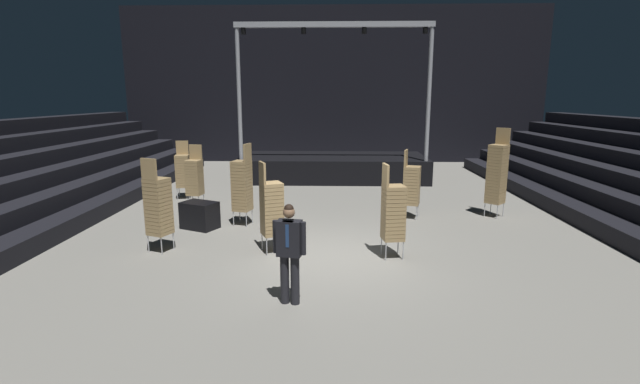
{
  "coord_description": "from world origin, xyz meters",
  "views": [
    {
      "loc": [
        -0.02,
        -9.44,
        3.42
      ],
      "look_at": [
        -0.29,
        0.16,
        1.4
      ],
      "focal_mm": 25.44,
      "sensor_mm": 36.0,
      "label": 1
    }
  ],
  "objects_px": {
    "chair_stack_front_left": "(393,211)",
    "equipment_road_case": "(200,215)",
    "chair_stack_mid_centre": "(242,185)",
    "chair_stack_rear_right": "(194,177)",
    "chair_stack_mid_right": "(271,208)",
    "chair_stack_rear_left": "(411,184)",
    "stage_riser": "(333,165)",
    "man_with_tie": "(289,248)",
    "chair_stack_front_right": "(183,170)",
    "chair_stack_rear_centre": "(158,205)",
    "chair_stack_mid_left": "(497,173)"
  },
  "relations": [
    {
      "from": "chair_stack_front_right",
      "to": "chair_stack_mid_right",
      "type": "xyz_separation_m",
      "value": [
        3.75,
        -5.39,
        0.04
      ]
    },
    {
      "from": "chair_stack_mid_left",
      "to": "chair_stack_rear_right",
      "type": "height_order",
      "value": "chair_stack_mid_left"
    },
    {
      "from": "chair_stack_front_left",
      "to": "chair_stack_mid_right",
      "type": "bearing_deg",
      "value": -104.24
    },
    {
      "from": "man_with_tie",
      "to": "chair_stack_mid_centre",
      "type": "bearing_deg",
      "value": -58.96
    },
    {
      "from": "chair_stack_rear_left",
      "to": "equipment_road_case",
      "type": "distance_m",
      "value": 5.91
    },
    {
      "from": "chair_stack_rear_centre",
      "to": "equipment_road_case",
      "type": "bearing_deg",
      "value": 101.18
    },
    {
      "from": "chair_stack_front_left",
      "to": "chair_stack_mid_left",
      "type": "relative_size",
      "value": 0.8
    },
    {
      "from": "chair_stack_front_left",
      "to": "chair_stack_rear_left",
      "type": "distance_m",
      "value": 3.42
    },
    {
      "from": "chair_stack_mid_centre",
      "to": "chair_stack_mid_left",
      "type": "bearing_deg",
      "value": -66.54
    },
    {
      "from": "chair_stack_front_left",
      "to": "chair_stack_front_right",
      "type": "bearing_deg",
      "value": -140.0
    },
    {
      "from": "chair_stack_mid_left",
      "to": "chair_stack_rear_centre",
      "type": "distance_m",
      "value": 9.2
    },
    {
      "from": "chair_stack_mid_right",
      "to": "equipment_road_case",
      "type": "height_order",
      "value": "chair_stack_mid_right"
    },
    {
      "from": "chair_stack_front_left",
      "to": "chair_stack_mid_centre",
      "type": "xyz_separation_m",
      "value": [
        -3.72,
        2.46,
        0.08
      ]
    },
    {
      "from": "chair_stack_mid_right",
      "to": "chair_stack_rear_centre",
      "type": "distance_m",
      "value": 2.52
    },
    {
      "from": "stage_riser",
      "to": "chair_stack_mid_centre",
      "type": "xyz_separation_m",
      "value": [
        -2.45,
        -7.24,
        0.53
      ]
    },
    {
      "from": "chair_stack_mid_centre",
      "to": "equipment_road_case",
      "type": "xyz_separation_m",
      "value": [
        -1.08,
        -0.38,
        -0.75
      ]
    },
    {
      "from": "chair_stack_rear_right",
      "to": "equipment_road_case",
      "type": "distance_m",
      "value": 2.55
    },
    {
      "from": "chair_stack_front_left",
      "to": "equipment_road_case",
      "type": "relative_size",
      "value": 2.28
    },
    {
      "from": "chair_stack_front_left",
      "to": "chair_stack_front_right",
      "type": "relative_size",
      "value": 1.04
    },
    {
      "from": "chair_stack_mid_right",
      "to": "chair_stack_rear_centre",
      "type": "height_order",
      "value": "chair_stack_rear_centre"
    },
    {
      "from": "man_with_tie",
      "to": "chair_stack_mid_right",
      "type": "distance_m",
      "value": 2.66
    },
    {
      "from": "stage_riser",
      "to": "chair_stack_rear_right",
      "type": "height_order",
      "value": "stage_riser"
    },
    {
      "from": "equipment_road_case",
      "to": "chair_stack_rear_right",
      "type": "bearing_deg",
      "value": 109.14
    },
    {
      "from": "chair_stack_rear_right",
      "to": "equipment_road_case",
      "type": "bearing_deg",
      "value": 117.39
    },
    {
      "from": "stage_riser",
      "to": "equipment_road_case",
      "type": "xyz_separation_m",
      "value": [
        -3.53,
        -7.62,
        -0.23
      ]
    },
    {
      "from": "man_with_tie",
      "to": "chair_stack_front_left",
      "type": "height_order",
      "value": "chair_stack_front_left"
    },
    {
      "from": "chair_stack_mid_centre",
      "to": "chair_stack_rear_right",
      "type": "relative_size",
      "value": 1.13
    },
    {
      "from": "chair_stack_mid_centre",
      "to": "equipment_road_case",
      "type": "height_order",
      "value": "chair_stack_mid_centre"
    },
    {
      "from": "man_with_tie",
      "to": "chair_stack_mid_right",
      "type": "bearing_deg",
      "value": -64.87
    },
    {
      "from": "man_with_tie",
      "to": "chair_stack_mid_right",
      "type": "xyz_separation_m",
      "value": [
        -0.64,
        2.59,
        0.05
      ]
    },
    {
      "from": "chair_stack_rear_right",
      "to": "chair_stack_mid_right",
      "type": "bearing_deg",
      "value": 133.88
    },
    {
      "from": "man_with_tie",
      "to": "chair_stack_front_right",
      "type": "distance_m",
      "value": 9.11
    },
    {
      "from": "chair_stack_rear_left",
      "to": "chair_stack_rear_right",
      "type": "height_order",
      "value": "same"
    },
    {
      "from": "chair_stack_front_left",
      "to": "stage_riser",
      "type": "bearing_deg",
      "value": 179.02
    },
    {
      "from": "man_with_tie",
      "to": "chair_stack_rear_left",
      "type": "height_order",
      "value": "chair_stack_rear_left"
    },
    {
      "from": "chair_stack_mid_left",
      "to": "chair_stack_rear_centre",
      "type": "relative_size",
      "value": 1.2
    },
    {
      "from": "chair_stack_front_left",
      "to": "chair_stack_mid_centre",
      "type": "relative_size",
      "value": 0.92
    },
    {
      "from": "chair_stack_mid_right",
      "to": "chair_stack_rear_left",
      "type": "relative_size",
      "value": 1.04
    },
    {
      "from": "stage_riser",
      "to": "chair_stack_rear_right",
      "type": "bearing_deg",
      "value": -129.37
    },
    {
      "from": "chair_stack_mid_left",
      "to": "chair_stack_mid_centre",
      "type": "relative_size",
      "value": 1.15
    },
    {
      "from": "chair_stack_front_right",
      "to": "chair_stack_mid_left",
      "type": "xyz_separation_m",
      "value": [
        9.81,
        -2.13,
        0.29
      ]
    },
    {
      "from": "man_with_tie",
      "to": "stage_riser",
      "type": "bearing_deg",
      "value": -82.23
    },
    {
      "from": "chair_stack_front_left",
      "to": "chair_stack_rear_centre",
      "type": "height_order",
      "value": "chair_stack_rear_centre"
    },
    {
      "from": "chair_stack_front_right",
      "to": "chair_stack_mid_right",
      "type": "relative_size",
      "value": 0.96
    },
    {
      "from": "chair_stack_front_right",
      "to": "chair_stack_mid_right",
      "type": "bearing_deg",
      "value": 115.19
    },
    {
      "from": "chair_stack_mid_centre",
      "to": "chair_stack_rear_centre",
      "type": "relative_size",
      "value": 1.04
    },
    {
      "from": "chair_stack_front_left",
      "to": "chair_stack_rear_left",
      "type": "xyz_separation_m",
      "value": [
        0.95,
        3.29,
        -0.04
      ]
    },
    {
      "from": "stage_riser",
      "to": "chair_stack_mid_centre",
      "type": "distance_m",
      "value": 7.66
    },
    {
      "from": "chair_stack_front_left",
      "to": "equipment_road_case",
      "type": "height_order",
      "value": "chair_stack_front_left"
    },
    {
      "from": "chair_stack_rear_right",
      "to": "man_with_tie",
      "type": "bearing_deg",
      "value": 126.46
    }
  ]
}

